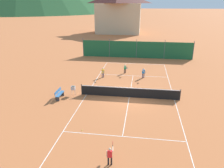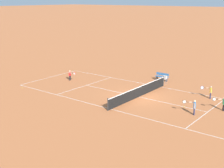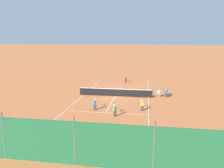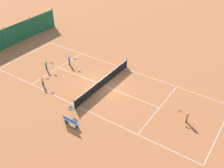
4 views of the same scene
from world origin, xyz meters
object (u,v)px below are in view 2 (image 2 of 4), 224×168
tennis_net (139,92)px  courtside_bench (162,77)px  player_near_baseline (223,103)px  player_far_service (210,91)px  tennis_ball_alley_left (22,88)px  tennis_ball_mid_court (184,107)px  ball_hopper (165,78)px  player_near_service (194,106)px  tennis_ball_service_box (106,80)px  player_far_baseline (70,75)px

tennis_net → courtside_bench: 6.45m
tennis_net → player_near_baseline: (-1.03, 7.21, 0.16)m
player_far_service → tennis_ball_alley_left: bearing=-63.0°
tennis_ball_mid_court → ball_hopper: (-5.35, -4.70, 0.63)m
player_near_service → tennis_ball_service_box: 12.52m
player_far_baseline → tennis_ball_service_box: 3.90m
tennis_ball_mid_court → tennis_ball_alley_left: size_ratio=1.00×
player_far_baseline → player_near_service: 14.91m
tennis_net → player_far_baseline: bearing=-92.6°
player_near_baseline → tennis_ball_mid_court: (1.07, -2.77, -0.63)m
player_far_baseline → player_near_baseline: (-0.61, 16.31, 0.02)m
tennis_net → courtside_bench: bearing=-169.8°
tennis_ball_mid_court → tennis_ball_alley_left: 15.87m
player_near_service → tennis_ball_service_box: (-4.05, -11.83, -0.66)m
player_far_baseline → tennis_ball_service_box: (-2.41, 3.00, -0.61)m
tennis_ball_service_box → ball_hopper: ball_hopper is taller
tennis_net → player_near_service: bearing=78.0°
player_far_service → player_near_service: bearing=6.0°
player_far_baseline → tennis_ball_mid_court: (0.45, 13.54, -0.61)m
player_far_service → player_far_baseline: bearing=-78.0°
courtside_bench → player_near_baseline: bearing=57.5°
player_near_service → player_far_service: 4.71m
ball_hopper → player_far_service: bearing=71.4°
tennis_ball_alley_left → player_near_service: bearing=101.8°
tennis_ball_mid_court → tennis_ball_service_box: 10.93m
player_far_baseline → tennis_ball_service_box: player_far_baseline is taller
tennis_net → tennis_ball_service_box: 6.74m
tennis_net → player_near_service: size_ratio=7.79×
ball_hopper → player_near_baseline: bearing=60.2°
player_near_service → tennis_ball_alley_left: 16.83m
tennis_net → ball_hopper: (-5.31, -0.25, 0.16)m
player_near_baseline → ball_hopper: size_ratio=1.27×
player_far_baseline → player_near_baseline: bearing=92.2°
tennis_ball_service_box → player_near_baseline: bearing=82.3°
player_far_service → tennis_ball_service_box: size_ratio=17.26×
player_far_service → tennis_net: bearing=-56.5°
tennis_net → courtside_bench: size_ratio=6.12×
player_near_service → player_near_baseline: (-2.25, 1.49, -0.03)m
player_near_baseline → tennis_ball_alley_left: size_ratio=17.07×
tennis_ball_mid_court → ball_hopper: ball_hopper is taller
player_near_baseline → player_far_service: player_far_service is taller
player_far_service → tennis_ball_mid_court: size_ratio=17.26×
player_near_baseline → tennis_ball_service_box: (-1.80, -13.31, -0.63)m
tennis_ball_service_box → courtside_bench: (-3.52, 4.96, 0.42)m
player_near_baseline → tennis_ball_mid_court: size_ratio=17.07×
player_near_service → player_far_service: player_near_service is taller
tennis_net → ball_hopper: 5.32m
tennis_ball_mid_court → courtside_bench: size_ratio=0.04×
player_far_baseline → ball_hopper: player_far_baseline is taller
tennis_net → player_far_baseline: (-0.42, -9.10, 0.14)m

